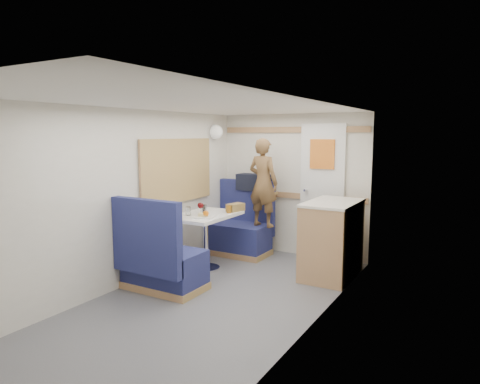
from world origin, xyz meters
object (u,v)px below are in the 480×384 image
Objects in this scene: bench_near at (161,264)px; tray at (205,216)px; wine_glass at (201,206)px; pepper_grinder at (203,209)px; bench_far at (240,233)px; bread_loaf at (235,207)px; orange_fruit at (206,214)px; duffel_bag at (254,182)px; galley_counter at (332,239)px; tumbler_right at (204,209)px; cheese_block at (203,215)px; dome_light at (216,132)px; beer_glass at (229,209)px; dinette_table at (205,226)px; person at (263,183)px; tumbler_left at (188,211)px.

bench_near is 0.84m from tray.
wine_glass reaches higher than pepper_grinder.
bench_far is 4.41× the size of bread_loaf.
orange_fruit reaches higher than tray.
duffel_bag is 4.85× the size of pepper_grinder.
galley_counter is 1.55m from orange_fruit.
bench_near is at bearing -98.58° from tray.
wine_glass is 0.15m from tumbler_right.
tumbler_right is (-0.14, 0.20, 0.02)m from cheese_block.
dome_light is at bearing 117.26° from orange_fruit.
bread_loaf is (0.00, 0.16, 0.00)m from beer_glass.
dinette_table is 9.49× the size of beer_glass.
bench_far reaches higher than orange_fruit.
tumbler_right reaches higher than pepper_grinder.
orange_fruit is 0.73× the size of beer_glass.
person is 2.45× the size of duffel_bag.
bench_near is at bearing -100.39° from cheese_block.
orange_fruit is at bearing -96.69° from bread_loaf.
tray is 1.35× the size of bread_loaf.
orange_fruit is at bearing -49.46° from tumbler_right.
pepper_grinder reaches higher than cheese_block.
duffel_bag is (0.10, 0.26, 0.72)m from bench_far.
cheese_block is (-0.04, -0.00, -0.02)m from orange_fruit.
duffel_bag reaches higher than wine_glass.
bench_near is at bearing -91.90° from wine_glass.
person is 0.98m from tumbler_right.
cheese_block is 1.10× the size of beer_glass.
galley_counter reaches higher than dinette_table.
dome_light is 1.68× the size of tumbler_right.
duffel_bag is 0.80m from bread_loaf.
duffel_bag reaches higher than bread_loaf.
wine_glass is at bearing -63.99° from pepper_grinder.
tumbler_right is at bearing -137.77° from beer_glass.
bench_far reaches higher than cheese_block.
pepper_grinder reaches higher than bread_loaf.
person is 17.18× the size of orange_fruit.
wine_glass is 1.65× the size of pepper_grinder.
cheese_block is 1.04× the size of pepper_grinder.
dinette_table is 4.60× the size of dome_light.
tray is at bearing -102.76° from bread_loaf.
dinette_table is 0.30m from tumbler_left.
tumbler_right is 1.17× the size of pepper_grinder.
pepper_grinder is at bearing 129.58° from orange_fruit.
wine_glass is 0.54m from bread_loaf.
tray is at bearing 129.85° from orange_fruit.
dome_light is 0.22× the size of galley_counter.
dome_light is 1.19× the size of wine_glass.
tumbler_left is (-0.13, 0.68, 0.47)m from bench_near.
duffel_bag is at bearing 97.72° from beer_glass.
tumbler_left is at bearing -126.11° from dinette_table.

